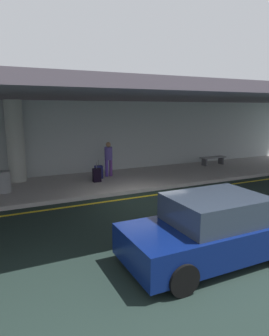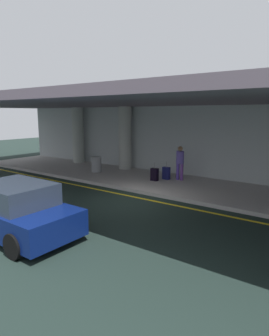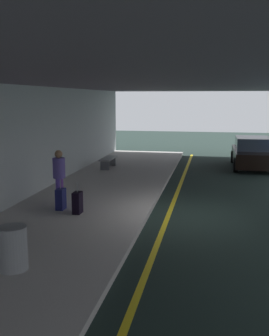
# 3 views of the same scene
# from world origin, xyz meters

# --- Properties ---
(ground_plane) EXTENTS (60.00, 60.00, 0.00)m
(ground_plane) POSITION_xyz_m (0.00, 0.00, 0.00)
(ground_plane) COLOR #1B2925
(sidewalk) EXTENTS (26.00, 4.20, 0.15)m
(sidewalk) POSITION_xyz_m (0.00, 3.10, 0.07)
(sidewalk) COLOR #B4AFAB
(sidewalk) RESTS_ON ground
(lane_stripe_yellow) EXTENTS (26.00, 0.14, 0.01)m
(lane_stripe_yellow) POSITION_xyz_m (0.00, 0.47, 0.00)
(lane_stripe_yellow) COLOR yellow
(lane_stripe_yellow) RESTS_ON ground
(support_column_far_left) EXTENTS (0.76, 0.76, 3.65)m
(support_column_far_left) POSITION_xyz_m (-8.00, 4.70, 1.97)
(support_column_far_left) COLOR #AFB6AE
(support_column_far_left) RESTS_ON sidewalk
(support_column_left_mid) EXTENTS (0.76, 0.76, 3.65)m
(support_column_left_mid) POSITION_xyz_m (-4.00, 4.70, 1.97)
(support_column_left_mid) COLOR #AFB2AA
(support_column_left_mid) RESTS_ON sidewalk
(ceiling_overhang) EXTENTS (28.00, 13.20, 0.30)m
(ceiling_overhang) POSITION_xyz_m (0.00, 2.60, 3.95)
(ceiling_overhang) COLOR slate
(ceiling_overhang) RESTS_ON support_column_far_left
(terminal_back_wall) EXTENTS (26.00, 0.30, 3.80)m
(terminal_back_wall) POSITION_xyz_m (0.00, 5.35, 1.90)
(terminal_back_wall) COLOR #ADB5B6
(terminal_back_wall) RESTS_ON ground
(car_navy) EXTENTS (4.10, 1.92, 1.50)m
(car_navy) POSITION_xyz_m (-0.59, -4.64, 0.71)
(car_navy) COLOR navy
(car_navy) RESTS_ON ground
(traveler_with_luggage) EXTENTS (0.38, 0.38, 1.68)m
(traveler_with_luggage) POSITION_xyz_m (0.11, 3.87, 1.11)
(traveler_with_luggage) COLOR #4F379E
(traveler_with_luggage) RESTS_ON sidewalk
(suitcase_upright_primary) EXTENTS (0.36, 0.22, 0.90)m
(suitcase_upright_primary) POSITION_xyz_m (-0.80, 2.98, 0.46)
(suitcase_upright_primary) COLOR black
(suitcase_upright_primary) RESTS_ON sidewalk
(suitcase_upright_secondary) EXTENTS (0.36, 0.22, 0.90)m
(suitcase_upright_secondary) POSITION_xyz_m (-0.50, 3.60, 0.46)
(suitcase_upright_secondary) COLOR navy
(suitcase_upright_secondary) RESTS_ON sidewalk
(trash_bin_steel) EXTENTS (0.56, 0.56, 0.85)m
(trash_bin_steel) POSITION_xyz_m (-4.67, 2.94, 0.57)
(trash_bin_steel) COLOR gray
(trash_bin_steel) RESTS_ON sidewalk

